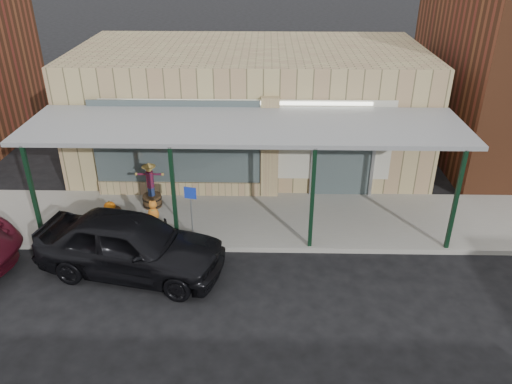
{
  "coord_description": "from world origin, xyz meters",
  "views": [
    {
      "loc": [
        0.59,
        -9.22,
        7.79
      ],
      "look_at": [
        0.33,
        2.6,
        1.54
      ],
      "focal_mm": 35.0,
      "sensor_mm": 36.0,
      "label": 1
    }
  ],
  "objects_px": {
    "barrel_pumpkin": "(111,215)",
    "handicap_sign": "(191,206)",
    "parked_sedan": "(131,244)",
    "barrel_scarecrow": "(151,192)"
  },
  "relations": [
    {
      "from": "handicap_sign",
      "to": "parked_sedan",
      "type": "distance_m",
      "value": 1.91
    },
    {
      "from": "barrel_pumpkin",
      "to": "handicap_sign",
      "type": "xyz_separation_m",
      "value": [
        2.51,
        -0.83,
        0.78
      ]
    },
    {
      "from": "barrel_pumpkin",
      "to": "handicap_sign",
      "type": "bearing_deg",
      "value": -18.23
    },
    {
      "from": "barrel_pumpkin",
      "to": "parked_sedan",
      "type": "distance_m",
      "value": 2.43
    },
    {
      "from": "barrel_pumpkin",
      "to": "barrel_scarecrow",
      "type": "bearing_deg",
      "value": 45.61
    },
    {
      "from": "barrel_scarecrow",
      "to": "barrel_pumpkin",
      "type": "relative_size",
      "value": 2.02
    },
    {
      "from": "barrel_scarecrow",
      "to": "parked_sedan",
      "type": "bearing_deg",
      "value": -81.62
    },
    {
      "from": "barrel_pumpkin",
      "to": "parked_sedan",
      "type": "bearing_deg",
      "value": -61.61
    },
    {
      "from": "barrel_scarecrow",
      "to": "handicap_sign",
      "type": "bearing_deg",
      "value": -44.86
    },
    {
      "from": "barrel_scarecrow",
      "to": "parked_sedan",
      "type": "relative_size",
      "value": 0.29
    }
  ]
}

